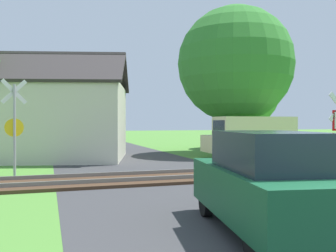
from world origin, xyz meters
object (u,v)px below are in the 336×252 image
mail_truck (251,135)px  parked_car (266,183)px  tree_far (246,93)px  house (49,120)px  tree_right (235,64)px  crossing_sign_far (14,123)px

mail_truck → parked_car: mail_truck is taller
mail_truck → parked_car: (-7.03, -12.49, -0.34)m
tree_far → mail_truck: size_ratio=1.31×
house → mail_truck: size_ratio=1.88×
tree_right → mail_truck: tree_right is taller
house → mail_truck: 10.87m
mail_truck → house: bearing=79.1°
parked_car → tree_far: bearing=70.6°
house → mail_truck: bearing=1.5°
house → parked_car: house is taller
crossing_sign_far → tree_far: tree_far is taller
crossing_sign_far → mail_truck: bearing=4.7°
crossing_sign_far → parked_car: (4.68, -8.42, -1.03)m
tree_right → parked_car: (-7.54, -15.28, -4.65)m
house → parked_car: 15.45m
mail_truck → parked_car: size_ratio=1.18×
crossing_sign_far → tree_far: 18.84m
tree_right → parked_car: tree_right is taller
house → tree_right: size_ratio=1.03×
tree_right → mail_truck: (-0.51, -2.80, -4.30)m
tree_far → parked_car: tree_far is taller
crossing_sign_far → house: house is taller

